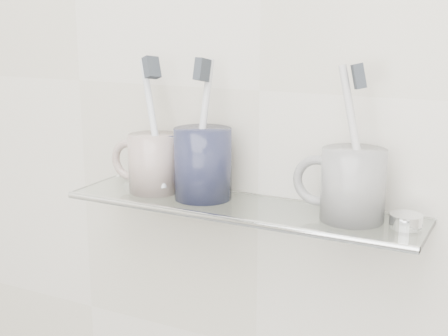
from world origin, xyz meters
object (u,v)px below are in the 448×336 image
Objects in this scene: mug_left at (154,163)px; mug_center at (203,164)px; shelf_glass at (240,207)px; mug_right at (353,185)px.

mug_left is 0.08m from mug_center.
mug_left is at bearing 177.97° from shelf_glass.
mug_left is at bearing -160.89° from mug_center.
mug_center is at bearing -12.42° from mug_left.
mug_left is at bearing -175.78° from mug_right.
mug_left is 0.93× the size of mug_right.
shelf_glass is 0.16m from mug_right.
mug_right is at bearing 19.11° from mug_center.
mug_right reaches higher than mug_left.
mug_center is 0.21m from mug_right.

